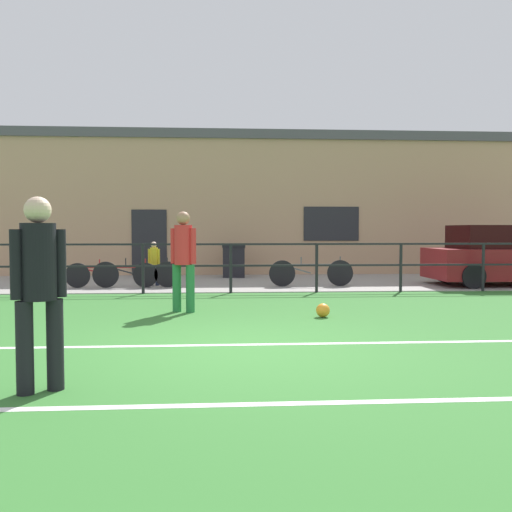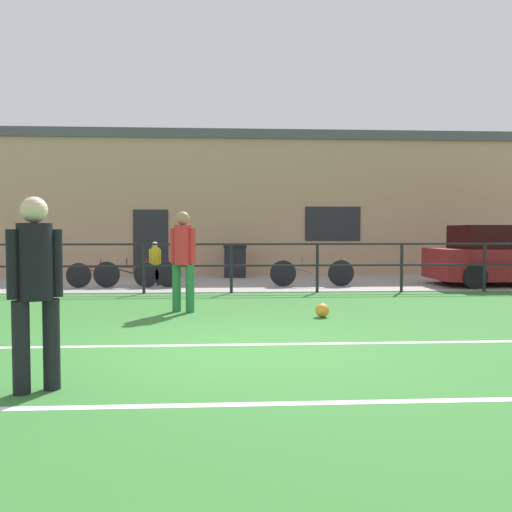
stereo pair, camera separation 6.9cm
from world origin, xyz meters
name	(u,v)px [view 1 (the left image)]	position (x,y,z in m)	size (l,w,h in m)	color
ground	(242,350)	(0.00, 0.00, -0.02)	(60.00, 44.00, 0.04)	#33702D
field_line_touchline	(241,345)	(0.00, 0.20, 0.00)	(36.00, 0.11, 0.00)	white
field_line_hash	(252,404)	(0.00, -2.21, 0.00)	(36.00, 0.11, 0.00)	white
pavement_strip	(229,282)	(0.00, 8.50, 0.01)	(48.00, 5.00, 0.02)	gray
perimeter_fence	(231,261)	(0.00, 6.00, 0.75)	(36.07, 0.07, 1.15)	black
clubhouse_facade	(227,204)	(0.00, 12.20, 2.34)	(28.00, 2.56, 4.66)	tan
player_goalkeeper	(39,282)	(-1.87, -1.72, 0.99)	(0.43, 0.31, 1.75)	black
player_striker	(183,255)	(-0.90, 3.09, 1.01)	(0.46, 0.31, 1.78)	#237038
soccer_ball_match	(323,310)	(1.45, 2.33, 0.12)	(0.23, 0.23, 0.23)	orange
spectator_child	(154,261)	(-1.95, 7.71, 0.66)	(0.31, 0.20, 1.13)	#232D4C
parked_car_red	(509,257)	(7.32, 7.26, 0.76)	(4.21, 1.92, 1.56)	maroon
bicycle_parked_0	(311,273)	(2.07, 7.20, 0.37)	(2.16, 0.04, 0.76)	black
bicycle_parked_1	(111,275)	(-2.94, 7.20, 0.35)	(2.28, 0.04, 0.72)	black
bicycle_parked_2	(136,274)	(-2.33, 7.20, 0.36)	(2.17, 0.04, 0.75)	black
trash_bin_0	(234,261)	(0.17, 10.06, 0.52)	(0.69, 0.58, 0.98)	black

